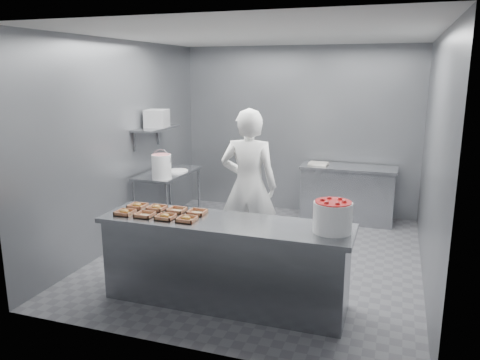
% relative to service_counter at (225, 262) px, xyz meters
% --- Properties ---
extents(floor, '(4.50, 4.50, 0.00)m').
position_rel_service_counter_xyz_m(floor, '(0.00, 1.35, -0.45)').
color(floor, '#4C4C51').
rests_on(floor, ground).
extents(ceiling, '(4.50, 4.50, 0.00)m').
position_rel_service_counter_xyz_m(ceiling, '(0.00, 1.35, 2.35)').
color(ceiling, white).
rests_on(ceiling, wall_back).
extents(wall_back, '(4.00, 0.04, 2.80)m').
position_rel_service_counter_xyz_m(wall_back, '(0.00, 3.60, 0.95)').
color(wall_back, slate).
rests_on(wall_back, ground).
extents(wall_left, '(0.04, 4.50, 2.80)m').
position_rel_service_counter_xyz_m(wall_left, '(-2.00, 1.35, 0.95)').
color(wall_left, slate).
rests_on(wall_left, ground).
extents(wall_right, '(0.04, 4.50, 2.80)m').
position_rel_service_counter_xyz_m(wall_right, '(2.00, 1.35, 0.95)').
color(wall_right, slate).
rests_on(wall_right, ground).
extents(service_counter, '(2.60, 0.70, 0.90)m').
position_rel_service_counter_xyz_m(service_counter, '(0.00, 0.00, 0.00)').
color(service_counter, slate).
rests_on(service_counter, ground).
extents(prep_table, '(0.60, 1.20, 0.90)m').
position_rel_service_counter_xyz_m(prep_table, '(-1.65, 1.95, 0.14)').
color(prep_table, slate).
rests_on(prep_table, ground).
extents(back_counter, '(1.50, 0.60, 0.90)m').
position_rel_service_counter_xyz_m(back_counter, '(0.90, 3.25, -0.00)').
color(back_counter, slate).
rests_on(back_counter, ground).
extents(wall_shelf, '(0.35, 0.90, 0.03)m').
position_rel_service_counter_xyz_m(wall_shelf, '(-1.82, 1.95, 1.10)').
color(wall_shelf, slate).
rests_on(wall_shelf, wall_left).
extents(tray_0, '(0.19, 0.18, 0.06)m').
position_rel_service_counter_xyz_m(tray_0, '(-1.08, -0.13, 0.47)').
color(tray_0, tan).
rests_on(tray_0, service_counter).
extents(tray_1, '(0.19, 0.18, 0.04)m').
position_rel_service_counter_xyz_m(tray_1, '(-0.84, -0.13, 0.47)').
color(tray_1, tan).
rests_on(tray_1, service_counter).
extents(tray_2, '(0.19, 0.18, 0.06)m').
position_rel_service_counter_xyz_m(tray_2, '(-0.60, -0.13, 0.47)').
color(tray_2, tan).
rests_on(tray_2, service_counter).
extents(tray_3, '(0.19, 0.18, 0.06)m').
position_rel_service_counter_xyz_m(tray_3, '(-0.36, -0.13, 0.47)').
color(tray_3, tan).
rests_on(tray_3, service_counter).
extents(tray_4, '(0.19, 0.18, 0.06)m').
position_rel_service_counter_xyz_m(tray_4, '(-1.08, 0.13, 0.47)').
color(tray_4, tan).
rests_on(tray_4, service_counter).
extents(tray_5, '(0.19, 0.18, 0.06)m').
position_rel_service_counter_xyz_m(tray_5, '(-0.84, 0.13, 0.47)').
color(tray_5, tan).
rests_on(tray_5, service_counter).
extents(tray_6, '(0.19, 0.18, 0.04)m').
position_rel_service_counter_xyz_m(tray_6, '(-0.60, 0.13, 0.47)').
color(tray_6, tan).
rests_on(tray_6, service_counter).
extents(tray_7, '(0.19, 0.18, 0.04)m').
position_rel_service_counter_xyz_m(tray_7, '(-0.36, 0.13, 0.47)').
color(tray_7, tan).
rests_on(tray_7, service_counter).
extents(worker, '(0.76, 0.55, 1.95)m').
position_rel_service_counter_xyz_m(worker, '(-0.13, 1.20, 0.52)').
color(worker, white).
rests_on(worker, ground).
extents(strawberry_tub, '(0.36, 0.36, 0.30)m').
position_rel_service_counter_xyz_m(strawberry_tub, '(1.08, 0.01, 0.61)').
color(strawberry_tub, white).
rests_on(strawberry_tub, service_counter).
extents(glaze_bucket, '(0.29, 0.27, 0.42)m').
position_rel_service_counter_xyz_m(glaze_bucket, '(-1.51, 1.51, 0.63)').
color(glaze_bucket, white).
rests_on(glaze_bucket, prep_table).
extents(bucket_lid, '(0.41, 0.41, 0.03)m').
position_rel_service_counter_xyz_m(bucket_lid, '(-1.51, 1.98, 0.46)').
color(bucket_lid, white).
rests_on(bucket_lid, prep_table).
extents(rag, '(0.15, 0.14, 0.02)m').
position_rel_service_counter_xyz_m(rag, '(-1.51, 2.12, 0.46)').
color(rag, '#CCB28C').
rests_on(rag, prep_table).
extents(appliance, '(0.36, 0.39, 0.26)m').
position_rel_service_counter_xyz_m(appliance, '(-1.82, 1.99, 1.24)').
color(appliance, gray).
rests_on(appliance, wall_shelf).
extents(paper_stack, '(0.31, 0.24, 0.04)m').
position_rel_service_counter_xyz_m(paper_stack, '(0.41, 3.25, 0.46)').
color(paper_stack, silver).
rests_on(paper_stack, back_counter).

